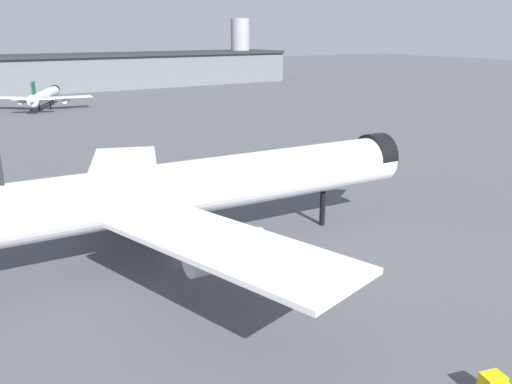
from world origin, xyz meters
TOP-DOWN VIEW (x-y plane):
  - ground at (0.00, 0.00)m, footprint 900.00×900.00m
  - airliner_near_gate at (1.59, 1.57)m, footprint 63.72×58.38m
  - airliner_far_taxiway at (6.13, 140.59)m, footprint 30.39×34.07m
  - terminal_building at (48.57, 200.40)m, footprint 180.57×42.01m

SIDE VIEW (x-z plane):
  - ground at x=0.00m, z-range 0.00..0.00m
  - airliner_far_taxiway at x=6.13m, z-range -0.61..9.67m
  - airliner_near_gate at x=1.59m, z-range -1.08..17.05m
  - terminal_building at x=48.57m, z-range -7.81..24.48m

